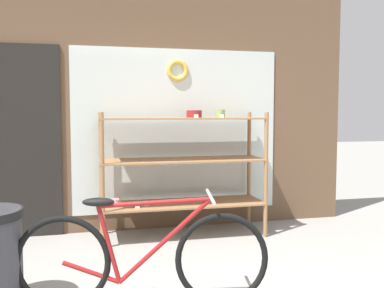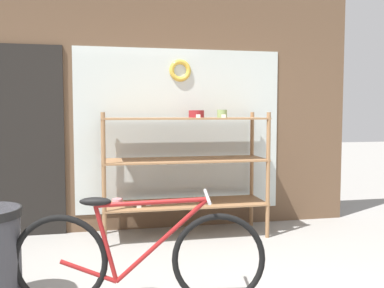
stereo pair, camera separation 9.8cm
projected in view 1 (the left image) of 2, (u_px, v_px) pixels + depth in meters
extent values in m
cube|color=brown|center=(160.00, 97.00, 4.99)|extent=(4.63, 0.08, 3.10)
cube|color=silver|center=(177.00, 131.00, 5.02)|extent=(2.42, 0.02, 1.90)
cube|color=black|center=(21.00, 142.00, 4.62)|extent=(0.84, 0.03, 2.10)
torus|color=gold|center=(178.00, 70.00, 4.95)|extent=(0.26, 0.06, 0.26)
cylinder|color=#8E6642|center=(102.00, 181.00, 4.24)|extent=(0.04, 0.04, 1.37)
cylinder|color=#8E6642|center=(266.00, 175.00, 4.65)|extent=(0.04, 0.04, 1.37)
cylinder|color=#8E6642|center=(101.00, 174.00, 4.74)|extent=(0.04, 0.04, 1.37)
cylinder|color=#8E6642|center=(249.00, 169.00, 5.14)|extent=(0.04, 0.04, 1.37)
cube|color=#8E6642|center=(183.00, 203.00, 4.72)|extent=(1.79, 0.56, 0.02)
cube|color=#8E6642|center=(183.00, 160.00, 4.68)|extent=(1.79, 0.56, 0.02)
cube|color=#8E6642|center=(183.00, 119.00, 4.65)|extent=(1.79, 0.56, 0.02)
ellipsoid|color=#AD7F4C|center=(146.00, 203.00, 4.60)|extent=(0.07, 0.06, 0.05)
cube|color=white|center=(147.00, 204.00, 4.56)|extent=(0.05, 0.00, 0.04)
cylinder|color=#7A995B|center=(220.00, 114.00, 4.73)|extent=(0.11, 0.11, 0.09)
cube|color=white|center=(222.00, 116.00, 4.67)|extent=(0.05, 0.00, 0.04)
cylinder|color=pink|center=(115.00, 202.00, 4.62)|extent=(0.12, 0.12, 0.06)
cube|color=white|center=(116.00, 204.00, 4.56)|extent=(0.05, 0.00, 0.04)
cylinder|color=maroon|center=(194.00, 114.00, 4.81)|extent=(0.17, 0.17, 0.08)
cube|color=white|center=(196.00, 116.00, 4.72)|extent=(0.05, 0.00, 0.04)
ellipsoid|color=brown|center=(137.00, 204.00, 4.50)|extent=(0.09, 0.08, 0.07)
cube|color=white|center=(137.00, 206.00, 4.45)|extent=(0.05, 0.00, 0.04)
torus|color=black|center=(63.00, 263.00, 2.95)|extent=(0.66, 0.16, 0.66)
torus|color=black|center=(222.00, 259.00, 3.02)|extent=(0.66, 0.16, 0.66)
cylinder|color=maroon|center=(165.00, 241.00, 2.98)|extent=(0.65, 0.14, 0.60)
cylinder|color=maroon|center=(155.00, 203.00, 2.96)|extent=(0.77, 0.16, 0.07)
cylinder|color=maroon|center=(109.00, 245.00, 2.96)|extent=(0.17, 0.06, 0.55)
cylinder|color=maroon|center=(91.00, 272.00, 2.97)|extent=(0.40, 0.10, 0.18)
ellipsoid|color=black|center=(98.00, 202.00, 2.93)|extent=(0.23, 0.13, 0.06)
cylinder|color=#B2B2B7|center=(210.00, 196.00, 2.98)|extent=(0.10, 0.46, 0.02)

